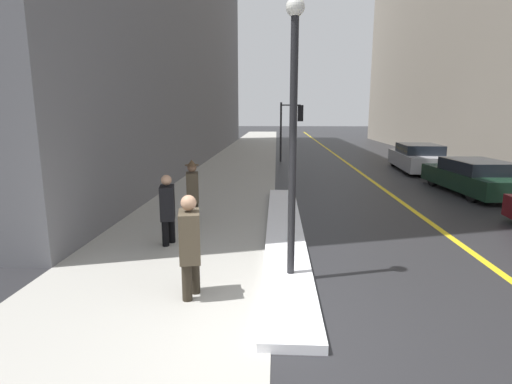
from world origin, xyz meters
name	(u,v)px	position (x,y,z in m)	size (l,w,h in m)	color
ground_plane	(271,335)	(0.00, 0.00, 0.00)	(160.00, 160.00, 0.00)	#232326
sidewalk_slab	(235,169)	(-2.00, 15.00, 0.01)	(4.00, 80.00, 0.01)	#9E9B93
road_centre_stripe	(357,170)	(4.00, 15.00, 0.00)	(0.16, 80.00, 0.00)	gold
snow_bank_curb	(285,231)	(0.25, 4.30, 0.07)	(0.83, 9.44, 0.13)	white
lamp_post	(293,118)	(0.30, 1.70, 2.69)	(0.28, 0.28, 4.44)	black
traffic_light_near	(293,119)	(0.98, 18.44, 2.40)	(1.31, 0.35, 3.34)	black
pedestrian_trailing	(190,242)	(-1.23, 1.00, 0.88)	(0.40, 0.57, 1.59)	#2A241B
pedestrian_nearside	(168,206)	(-2.23, 3.42, 0.84)	(0.38, 0.54, 1.51)	black
pedestrian_in_fedora	(193,189)	(-2.04, 5.04, 0.90)	(0.39, 0.55, 1.64)	#2A241B
parked_car_dark_green	(474,177)	(6.94, 9.49, 0.57)	(2.04, 4.68, 1.17)	black
parked_car_silver	(418,158)	(6.91, 15.07, 0.61)	(2.18, 4.90, 1.28)	#B2B2B7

